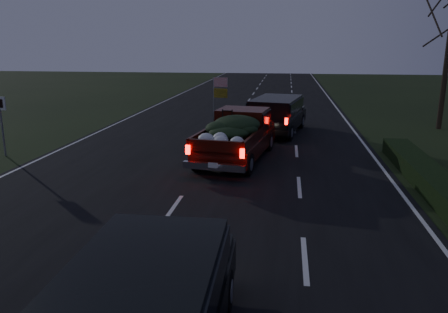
# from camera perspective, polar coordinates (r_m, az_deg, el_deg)

# --- Properties ---
(ground) EXTENTS (120.00, 120.00, 0.00)m
(ground) POSITION_cam_1_polar(r_m,az_deg,el_deg) (12.52, -6.74, -6.89)
(ground) COLOR black
(ground) RESTS_ON ground
(road_asphalt) EXTENTS (14.00, 120.00, 0.02)m
(road_asphalt) POSITION_cam_1_polar(r_m,az_deg,el_deg) (12.51, -6.74, -6.85)
(road_asphalt) COLOR black
(road_asphalt) RESTS_ON ground
(hedge_row) EXTENTS (1.00, 10.00, 0.60)m
(hedge_row) POSITION_cam_1_polar(r_m,az_deg,el_deg) (15.60, 25.41, -2.74)
(hedge_row) COLOR black
(hedge_row) RESTS_ON ground
(route_sign) EXTENTS (0.55, 0.08, 2.50)m
(route_sign) POSITION_cam_1_polar(r_m,az_deg,el_deg) (20.16, -27.14, 4.66)
(route_sign) COLOR gray
(route_sign) RESTS_ON ground
(pickup_truck) EXTENTS (2.90, 5.82, 2.92)m
(pickup_truck) POSITION_cam_1_polar(r_m,az_deg,el_deg) (17.45, 1.68, 3.08)
(pickup_truck) COLOR #400F08
(pickup_truck) RESTS_ON ground
(lead_suv) EXTENTS (3.16, 5.62, 1.52)m
(lead_suv) POSITION_cam_1_polar(r_m,az_deg,el_deg) (22.86, 6.89, 5.84)
(lead_suv) COLOR black
(lead_suv) RESTS_ON ground
(rear_suv) EXTENTS (2.34, 4.95, 1.41)m
(rear_suv) POSITION_cam_1_polar(r_m,az_deg,el_deg) (6.32, -10.64, -19.14)
(rear_suv) COLOR black
(rear_suv) RESTS_ON ground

